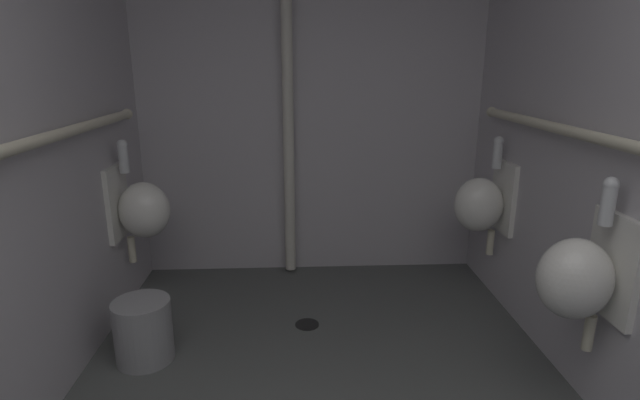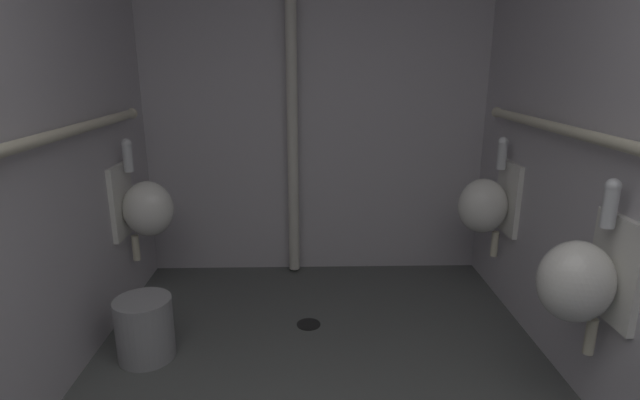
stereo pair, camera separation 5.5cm
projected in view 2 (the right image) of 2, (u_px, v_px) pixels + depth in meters
wall_back at (315, 81)px, 3.35m from camera, size 2.50×0.06×2.73m
urinal_left_mid at (144, 207)px, 2.94m from camera, size 0.32×0.30×0.76m
urinal_right_mid at (581, 279)px, 1.96m from camera, size 0.32×0.30×0.76m
urinal_right_far at (486, 204)px, 3.00m from camera, size 0.32×0.30×0.76m
supply_pipe_left at (15, 147)px, 1.79m from camera, size 0.06×2.54×0.06m
supply_pipe_right at (620, 144)px, 1.85m from camera, size 0.06×2.56×0.06m
standpipe_back_wall at (292, 81)px, 3.24m from camera, size 0.07×0.07×2.68m
floor_drain at (309, 324)px, 2.87m from camera, size 0.14×0.14×0.01m
waste_bin at (145, 328)px, 2.52m from camera, size 0.29×0.29×0.33m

